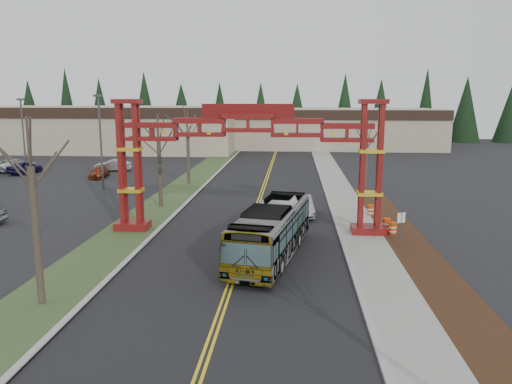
# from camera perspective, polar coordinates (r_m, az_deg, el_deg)

# --- Properties ---
(ground) EXTENTS (200.00, 200.00, 0.00)m
(ground) POSITION_cam_1_polar(r_m,az_deg,el_deg) (17.38, -6.62, -20.43)
(ground) COLOR black
(ground) RESTS_ON ground
(road) EXTENTS (12.00, 110.00, 0.02)m
(road) POSITION_cam_1_polar(r_m,az_deg,el_deg) (40.70, 0.01, -2.01)
(road) COLOR black
(road) RESTS_ON ground
(lane_line_left) EXTENTS (0.12, 100.00, 0.01)m
(lane_line_left) POSITION_cam_1_polar(r_m,az_deg,el_deg) (40.70, -0.16, -1.99)
(lane_line_left) COLOR yellow
(lane_line_left) RESTS_ON road
(lane_line_right) EXTENTS (0.12, 100.00, 0.01)m
(lane_line_right) POSITION_cam_1_polar(r_m,az_deg,el_deg) (40.68, 0.18, -2.00)
(lane_line_right) COLOR yellow
(lane_line_right) RESTS_ON road
(curb_right) EXTENTS (0.30, 110.00, 0.15)m
(curb_right) POSITION_cam_1_polar(r_m,az_deg,el_deg) (40.70, 8.68, -2.04)
(curb_right) COLOR #A7A6A2
(curb_right) RESTS_ON ground
(sidewalk_right) EXTENTS (2.60, 110.00, 0.14)m
(sidewalk_right) POSITION_cam_1_polar(r_m,az_deg,el_deg) (40.83, 10.71, -2.07)
(sidewalk_right) COLOR gray
(sidewalk_right) RESTS_ON ground
(landscape_strip) EXTENTS (2.60, 50.00, 0.12)m
(landscape_strip) POSITION_cam_1_polar(r_m,az_deg,el_deg) (27.13, 19.74, -9.12)
(landscape_strip) COLOR black
(landscape_strip) RESTS_ON ground
(grass_median) EXTENTS (4.00, 110.00, 0.08)m
(grass_median) POSITION_cam_1_polar(r_m,az_deg,el_deg) (42.04, -10.93, -1.76)
(grass_median) COLOR #364C26
(grass_median) RESTS_ON ground
(curb_left) EXTENTS (0.30, 110.00, 0.15)m
(curb_left) POSITION_cam_1_polar(r_m,az_deg,el_deg) (41.59, -8.47, -1.76)
(curb_left) COLOR #A7A6A2
(curb_left) RESTS_ON ground
(gateway_arch) EXTENTS (18.20, 1.60, 8.90)m
(gateway_arch) POSITION_cam_1_polar(r_m,az_deg,el_deg) (32.86, -0.91, 5.49)
(gateway_arch) COLOR #640D0F
(gateway_arch) RESTS_ON ground
(retail_building_west) EXTENTS (46.00, 22.30, 7.50)m
(retail_building_west) POSITION_cam_1_polar(r_m,az_deg,el_deg) (92.76, -16.64, 7.04)
(retail_building_west) COLOR #BBA98F
(retail_building_west) RESTS_ON ground
(retail_building_east) EXTENTS (38.00, 20.30, 7.00)m
(retail_building_east) POSITION_cam_1_polar(r_m,az_deg,el_deg) (94.96, 8.62, 7.29)
(retail_building_east) COLOR #BBA98F
(retail_building_east) RESTS_ON ground
(conifer_treeline) EXTENTS (116.10, 5.60, 13.00)m
(conifer_treeline) POSITION_cam_1_polar(r_m,az_deg,el_deg) (106.65, 2.89, 9.35)
(conifer_treeline) COLOR black
(conifer_treeline) RESTS_ON ground
(transit_bus) EXTENTS (4.56, 11.23, 3.05)m
(transit_bus) POSITION_cam_1_polar(r_m,az_deg,el_deg) (28.44, 1.79, -4.47)
(transit_bus) COLOR #ADAFB5
(transit_bus) RESTS_ON ground
(silver_sedan) EXTENTS (2.05, 4.77, 1.53)m
(silver_sedan) POSITION_cam_1_polar(r_m,az_deg,el_deg) (38.70, 5.17, -1.58)
(silver_sedan) COLOR #A5A8AD
(silver_sedan) RESTS_ON ground
(parked_car_mid_a) EXTENTS (2.26, 4.38, 1.22)m
(parked_car_mid_a) POSITION_cam_1_polar(r_m,az_deg,el_deg) (59.73, -17.48, 2.16)
(parked_car_mid_a) COLOR maroon
(parked_car_mid_a) RESTS_ON ground
(parked_car_mid_b) EXTENTS (2.79, 4.78, 1.53)m
(parked_car_mid_b) POSITION_cam_1_polar(r_m,az_deg,el_deg) (66.04, -24.90, 2.57)
(parked_car_mid_b) COLOR navy
(parked_car_mid_b) RESTS_ON ground
(parked_car_far_a) EXTENTS (4.69, 2.57, 1.46)m
(parked_car_far_a) POSITION_cam_1_polar(r_m,az_deg,el_deg) (64.56, -16.03, 2.95)
(parked_car_far_a) COLOR #9DA1A4
(parked_car_far_a) RESTS_ON ground
(parked_car_far_b) EXTENTS (4.19, 5.96, 1.51)m
(parked_car_far_b) POSITION_cam_1_polar(r_m,az_deg,el_deg) (69.04, -25.83, 2.80)
(parked_car_far_b) COLOR silver
(parked_car_far_b) RESTS_ON ground
(bare_tree_median_near) EXTENTS (3.18, 3.18, 8.23)m
(bare_tree_median_near) POSITION_cam_1_polar(r_m,az_deg,el_deg) (22.93, -24.36, 2.52)
(bare_tree_median_near) COLOR #382D26
(bare_tree_median_near) RESTS_ON ground
(bare_tree_median_mid) EXTENTS (3.37, 3.37, 7.69)m
(bare_tree_median_mid) POSITION_cam_1_polar(r_m,az_deg,el_deg) (41.58, -11.07, 5.63)
(bare_tree_median_mid) COLOR #382D26
(bare_tree_median_mid) RESTS_ON ground
(bare_tree_median_far) EXTENTS (3.33, 3.33, 7.80)m
(bare_tree_median_far) POSITION_cam_1_polar(r_m,az_deg,el_deg) (52.48, -7.83, 6.89)
(bare_tree_median_far) COLOR #382D26
(bare_tree_median_far) RESTS_ON ground
(bare_tree_right_far) EXTENTS (2.91, 2.91, 6.85)m
(bare_tree_right_far) POSITION_cam_1_polar(r_m,az_deg,el_deg) (49.21, 12.57, 5.71)
(bare_tree_right_far) COLOR #382D26
(bare_tree_right_far) RESTS_ON ground
(light_pole_near) EXTENTS (0.81, 0.40, 9.31)m
(light_pole_near) POSITION_cam_1_polar(r_m,az_deg,el_deg) (51.73, -17.36, 6.25)
(light_pole_near) COLOR #3F3F44
(light_pole_near) RESTS_ON ground
(light_pole_mid) EXTENTS (0.77, 0.39, 8.92)m
(light_pole_mid) POSITION_cam_1_polar(r_m,az_deg,el_deg) (67.26, -25.09, 6.45)
(light_pole_mid) COLOR #3F3F44
(light_pole_mid) RESTS_ON ground
(light_pole_far) EXTENTS (0.76, 0.38, 8.75)m
(light_pole_far) POSITION_cam_1_polar(r_m,az_deg,el_deg) (80.48, -15.73, 7.52)
(light_pole_far) COLOR #3F3F44
(light_pole_far) RESTS_ON ground
(street_sign) EXTENTS (0.49, 0.21, 2.24)m
(street_sign) POSITION_cam_1_polar(r_m,az_deg,el_deg) (31.09, 16.24, -3.42)
(street_sign) COLOR #3F3F44
(street_sign) RESTS_ON ground
(barrel_south) EXTENTS (0.49, 0.49, 0.91)m
(barrel_south) POSITION_cam_1_polar(r_m,az_deg,el_deg) (34.20, 15.36, -4.10)
(barrel_south) COLOR #D0420B
(barrel_south) RESTS_ON ground
(barrel_mid) EXTENTS (0.55, 0.55, 1.02)m
(barrel_mid) POSITION_cam_1_polar(r_m,az_deg,el_deg) (34.73, 14.65, -3.75)
(barrel_mid) COLOR #D0420B
(barrel_mid) RESTS_ON ground
(barrel_north) EXTENTS (0.50, 0.50, 0.92)m
(barrel_north) POSITION_cam_1_polar(r_m,az_deg,el_deg) (39.20, 12.95, -2.11)
(barrel_north) COLOR #D0420B
(barrel_north) RESTS_ON ground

